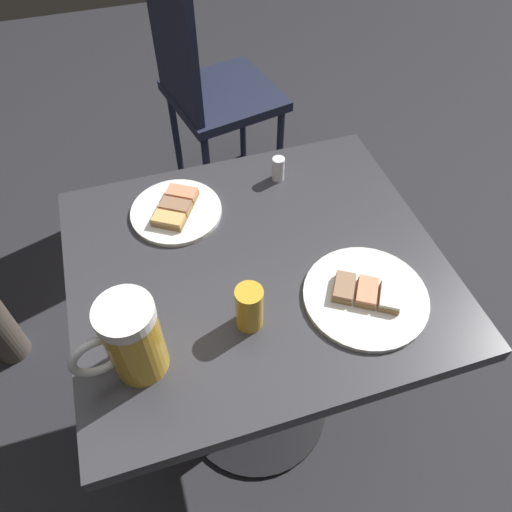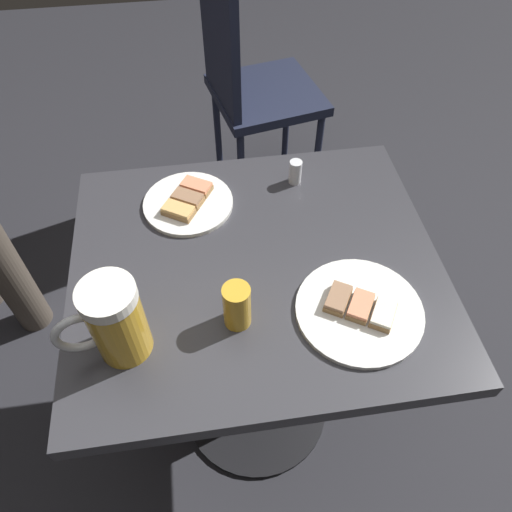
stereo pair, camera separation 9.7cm
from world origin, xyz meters
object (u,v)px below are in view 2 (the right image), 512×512
plate_near (188,202)px  cafe_chair (249,81)px  plate_far (359,310)px  beer_mug (114,321)px  salt_shaker (295,172)px  beer_glass_small (237,306)px

plate_near → cafe_chair: cafe_chair is taller
plate_far → cafe_chair: 1.16m
beer_mug → salt_shaker: beer_mug is taller
plate_far → beer_mug: size_ratio=1.42×
beer_mug → salt_shaker: 0.54m
cafe_chair → beer_glass_small: bearing=-20.4°
plate_far → salt_shaker: (-0.05, 0.37, 0.02)m
beer_glass_small → cafe_chair: bearing=81.3°
plate_far → beer_glass_small: size_ratio=2.48×
plate_far → salt_shaker: size_ratio=4.09×
plate_far → salt_shaker: bearing=97.4°
beer_mug → plate_near: bearing=68.7°
plate_far → plate_near: bearing=132.1°
salt_shaker → cafe_chair: (-0.01, 0.77, -0.22)m
beer_glass_small → plate_near: bearing=102.9°
plate_near → cafe_chair: 0.87m
beer_mug → cafe_chair: bearing=71.8°
salt_shaker → plate_near: bearing=-170.6°
plate_far → cafe_chair: bearing=92.7°
plate_near → beer_mug: bearing=-111.3°
plate_near → plate_far: same height
cafe_chair → plate_near: bearing=-28.5°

